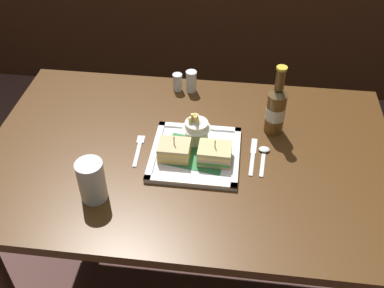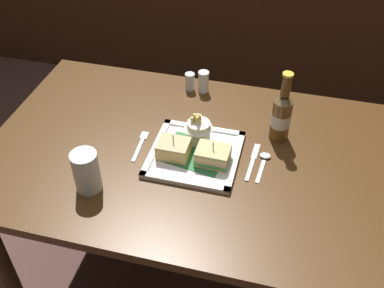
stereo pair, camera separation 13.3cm
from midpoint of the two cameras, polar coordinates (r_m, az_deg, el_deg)
name	(u,v)px [view 1 (the left image)]	position (r m, az deg, el deg)	size (l,w,h in m)	color
ground_plane	(190,280)	(1.98, -2.32, -16.78)	(6.00, 6.00, 0.00)	#533530
dining_table	(189,180)	(1.51, -2.92, -4.60)	(1.28, 0.82, 0.72)	#482B12
square_plate	(195,154)	(1.40, -2.31, -1.39)	(0.27, 0.27, 0.02)	white
sandwich_half_left	(174,150)	(1.38, -5.01, -0.92)	(0.09, 0.08, 0.08)	tan
sandwich_half_right	(215,154)	(1.36, 0.05, -1.35)	(0.10, 0.08, 0.08)	#D4B678
fries_cup	(196,128)	(1.41, -2.15, 1.92)	(0.09, 0.09, 0.11)	white
beer_bottle	(276,108)	(1.46, 7.90, 4.34)	(0.06, 0.06, 0.24)	brown
water_glass	(92,183)	(1.29, -15.33, -4.86)	(0.08, 0.08, 0.13)	silver
fork	(139,149)	(1.45, -9.33, -0.68)	(0.03, 0.15, 0.00)	silver
knife	(253,155)	(1.41, 4.97, -1.47)	(0.02, 0.17, 0.00)	silver
spoon	(264,154)	(1.41, 6.32, -1.31)	(0.04, 0.13, 0.01)	silver
salt_shaker	(178,83)	(1.68, -4.13, 7.54)	(0.04, 0.04, 0.07)	silver
pepper_shaker	(191,82)	(1.66, -2.40, 7.62)	(0.04, 0.04, 0.08)	silver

